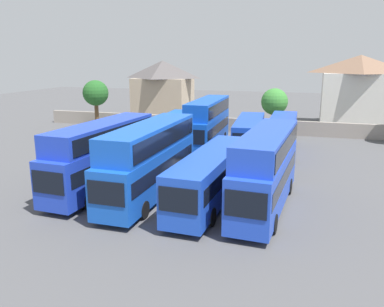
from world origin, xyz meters
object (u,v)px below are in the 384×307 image
Objects in this scene: bus_2 at (150,157)px; tree_left_of_lot at (96,94)px; bus_3 at (211,174)px; bus_8 at (282,133)px; house_terrace_left at (163,89)px; bus_7 at (249,133)px; tree_right_of_lot at (274,102)px; bus_6 at (208,121)px; bus_1 at (102,152)px; house_terrace_centre at (358,90)px; bus_5 at (171,129)px; bus_4 at (266,166)px.

bus_2 is 28.41m from tree_left_of_lot.
bus_8 reaches higher than bus_3.
tree_left_of_lot is at bearing -133.84° from bus_3.
bus_3 is (4.29, 0.06, -0.90)m from bus_2.
bus_2 is at bearing -70.50° from house_terrace_left.
house_terrace_left reaches higher than bus_7.
bus_2 is 2.16× the size of tree_right_of_lot.
bus_7 is at bearing 80.35° from bus_6.
house_terrace_left is (-8.61, 34.80, 1.79)m from bus_1.
bus_8 is 2.02× the size of tree_right_of_lot.
tree_left_of_lot is 23.50m from tree_right_of_lot.
house_terrace_centre is 1.53× the size of tree_left_of_lot.
bus_5 is 0.97× the size of bus_6.
bus_8 is at bearing 146.45° from bus_1.
tree_right_of_lot reaches higher than bus_6.
bus_2 is 1.07× the size of bus_5.
bus_1 is at bearing -15.00° from bus_6.
house_terrace_left is at bearing -146.47° from bus_4.
bus_6 is at bearing -130.14° from house_terrace_centre.
bus_6 is at bearing 92.54° from bus_5.
bus_7 is 0.97× the size of bus_8.
house_terrace_centre reaches higher than bus_2.
tree_left_of_lot reaches higher than bus_3.
house_terrace_centre is (8.66, 19.75, 2.94)m from bus_8.
bus_8 is at bearing -44.17° from house_terrace_left.
bus_6 is at bearing -161.97° from bus_3.
house_terrace_left is 28.79m from house_terrace_centre.
bus_3 is 39.01m from house_terrace_left.
bus_5 is (-11.87, 15.56, -0.93)m from bus_4.
bus_5 is 15.95m from tree_right_of_lot.
bus_2 is 15.91m from bus_6.
house_terrace_centre is (11.88, 20.14, 3.03)m from bus_7.
bus_1 is 1.07× the size of bus_7.
bus_4 is 1.02× the size of bus_8.
bus_4 is 15.67m from bus_8.
bus_8 is (7.76, -0.27, -0.85)m from bus_6.
bus_1 reaches higher than bus_8.
tree_left_of_lot is at bearing -128.54° from bus_4.
house_terrace_centre reaches higher than bus_1.
bus_1 is 8.19m from bus_3.
bus_6 is 22.96m from house_terrace_left.
bus_1 is at bearing -59.06° from tree_left_of_lot.
bus_8 is 25.91m from tree_left_of_lot.
bus_7 is at bearing -95.50° from tree_right_of_lot.
bus_2 is at bearing -86.55° from bus_4.
house_terrace_left reaches higher than bus_5.
house_terrace_centre is at bearing 138.45° from bus_6.
house_terrace_left is (-12.46, 35.19, 1.72)m from bus_2.
bus_8 is (11.69, 0.09, 0.14)m from bus_5.
tree_left_of_lot is (-13.12, 7.02, 2.86)m from bus_5.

